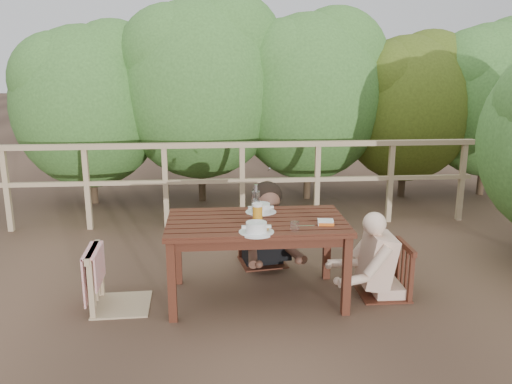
{
  "coord_description": "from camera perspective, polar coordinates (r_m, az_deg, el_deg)",
  "views": [
    {
      "loc": [
        -0.34,
        -4.01,
        1.92
      ],
      "look_at": [
        0.0,
        0.05,
        0.9
      ],
      "focal_mm": 36.64,
      "sensor_mm": 36.0,
      "label": 1
    }
  ],
  "objects": [
    {
      "name": "table",
      "position": [
        4.33,
        0.06,
        -7.46
      ],
      "size": [
        1.44,
        0.81,
        0.67
      ],
      "primitive_type": "cube",
      "color": "#3C1A10",
      "rests_on": "ground"
    },
    {
      "name": "chair_left",
      "position": [
        4.28,
        -14.76,
        -6.31
      ],
      "size": [
        0.48,
        0.48,
        0.93
      ],
      "primitive_type": "cube",
      "rotation": [
        0.0,
        0.0,
        1.6
      ],
      "color": "tan",
      "rests_on": "ground"
    },
    {
      "name": "ground",
      "position": [
        4.46,
        0.05,
        -11.44
      ],
      "size": [
        60.0,
        60.0,
        0.0
      ],
      "primitive_type": "plane",
      "color": "brown",
      "rests_on": "ground"
    },
    {
      "name": "soup_near",
      "position": [
        3.92,
        0.04,
        -3.94
      ],
      "size": [
        0.27,
        0.27,
        0.09
      ],
      "primitive_type": "cylinder",
      "color": "white",
      "rests_on": "table"
    },
    {
      "name": "diner_right",
      "position": [
        4.45,
        14.38,
        -3.72
      ],
      "size": [
        0.59,
        0.48,
        1.19
      ],
      "primitive_type": null,
      "rotation": [
        0.0,
        0.0,
        1.56
      ],
      "color": "#D8AD93",
      "rests_on": "ground"
    },
    {
      "name": "chair_right",
      "position": [
        4.5,
        13.88,
        -5.87
      ],
      "size": [
        0.42,
        0.42,
        0.84
      ],
      "primitive_type": "cube",
      "rotation": [
        0.0,
        0.0,
        -1.58
      ],
      "color": "#3C1A10",
      "rests_on": "ground"
    },
    {
      "name": "bottle",
      "position": [
        4.28,
        -0.02,
        -1.02
      ],
      "size": [
        0.07,
        0.07,
        0.28
      ],
      "primitive_type": "cylinder",
      "color": "white",
      "rests_on": "table"
    },
    {
      "name": "chair_far",
      "position": [
        5.03,
        0.73,
        -3.21
      ],
      "size": [
        0.48,
        0.48,
        0.85
      ],
      "primitive_type": "cube",
      "rotation": [
        0.0,
        0.0,
        0.15
      ],
      "color": "#3C1A10",
      "rests_on": "ground"
    },
    {
      "name": "soup_far",
      "position": [
        4.43,
        0.53,
        -1.8
      ],
      "size": [
        0.26,
        0.26,
        0.09
      ],
      "primitive_type": "cylinder",
      "color": "white",
      "rests_on": "table"
    },
    {
      "name": "hedge_row",
      "position": [
        7.25,
        1.1,
        13.91
      ],
      "size": [
        6.6,
        1.6,
        3.8
      ],
      "primitive_type": null,
      "color": "#376228",
      "rests_on": "ground"
    },
    {
      "name": "woman",
      "position": [
        4.99,
        0.72,
        -0.75
      ],
      "size": [
        0.61,
        0.71,
        1.29
      ],
      "primitive_type": null,
      "rotation": [
        0.0,
        0.0,
        3.3
      ],
      "color": "black",
      "rests_on": "ground"
    },
    {
      "name": "bread_roll",
      "position": [
        3.96,
        0.66,
        -3.89
      ],
      "size": [
        0.11,
        0.09,
        0.07
      ],
      "primitive_type": "ellipsoid",
      "color": "olive",
      "rests_on": "table"
    },
    {
      "name": "butter_tub",
      "position": [
        4.13,
        7.59,
        -3.38
      ],
      "size": [
        0.13,
        0.1,
        0.05
      ],
      "primitive_type": "cube",
      "rotation": [
        0.0,
        0.0,
        -0.14
      ],
      "color": "silver",
      "rests_on": "table"
    },
    {
      "name": "beer_glass",
      "position": [
        4.17,
        0.17,
        -2.32
      ],
      "size": [
        0.08,
        0.08,
        0.16
      ],
      "primitive_type": "cylinder",
      "color": "gold",
      "rests_on": "table"
    },
    {
      "name": "tumbler",
      "position": [
        3.96,
        4.25,
        -3.84
      ],
      "size": [
        0.07,
        0.07,
        0.08
      ],
      "primitive_type": "cylinder",
      "color": "white",
      "rests_on": "table"
    },
    {
      "name": "railing",
      "position": [
        6.19,
        -1.51,
        0.84
      ],
      "size": [
        5.6,
        0.1,
        1.01
      ],
      "primitive_type": "cube",
      "color": "tan",
      "rests_on": "ground"
    }
  ]
}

